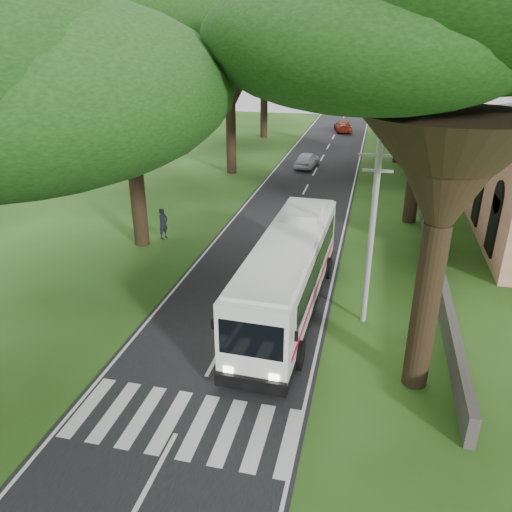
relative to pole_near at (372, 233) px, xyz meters
name	(u,v)px	position (x,y,z in m)	size (l,w,h in m)	color
ground	(202,386)	(-5.50, -6.00, -4.18)	(140.00, 140.00, 0.00)	#2A4E16
road	(304,193)	(-5.50, 19.00, -4.17)	(8.00, 120.00, 0.04)	black
crosswalk	(182,424)	(-5.50, -8.00, -4.18)	(8.00, 3.00, 0.01)	silver
property_wall	(421,197)	(3.50, 18.00, -3.58)	(0.35, 50.00, 1.20)	#383533
pole_near	(372,233)	(0.00, 0.00, 0.00)	(1.60, 0.24, 8.00)	gray
pole_mid	(379,142)	(0.00, 20.00, 0.00)	(1.60, 0.24, 8.00)	gray
pole_far	(381,108)	(0.00, 40.00, 0.00)	(1.60, 0.24, 8.00)	gray
tree_l_mida	(120,20)	(-13.50, 6.00, 8.22)	(13.84, 13.84, 15.50)	black
tree_l_midb	(229,29)	(-13.00, 24.00, 7.99)	(13.40, 13.40, 15.19)	black
tree_l_far	(264,48)	(-14.00, 42.00, 6.21)	(12.47, 12.47, 13.21)	black
tree_r_near	(474,0)	(2.00, -4.00, 8.31)	(12.64, 12.64, 15.41)	black
tree_r_mida	(435,17)	(2.50, 14.00, 8.46)	(13.62, 13.62, 15.71)	black
tree_r_midb	(411,32)	(2.00, 32.00, 7.78)	(15.93, 15.93, 15.43)	black
tree_r_far	(413,40)	(3.00, 50.00, 6.96)	(15.10, 15.10, 14.44)	black
coach_bus	(289,272)	(-3.44, 0.10, -2.22)	(3.20, 12.45, 3.65)	white
distant_car_a	(307,160)	(-6.49, 27.56, -3.42)	(1.73, 4.29, 1.46)	#B0B1B6
distant_car_c	(343,126)	(-4.63, 48.07, -3.43)	(2.01, 4.94, 1.43)	maroon
pedestrian	(163,224)	(-12.56, 7.17, -3.21)	(0.71, 0.47, 1.95)	black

